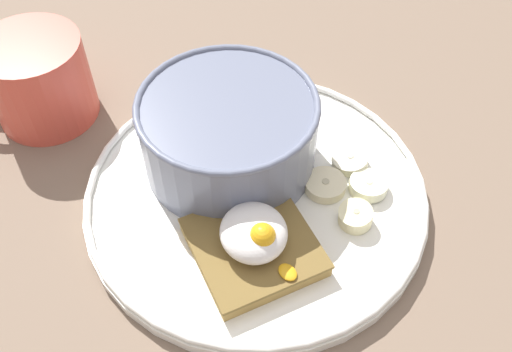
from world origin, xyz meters
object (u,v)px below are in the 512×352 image
(banana_slice_right, at_px, (350,160))
(coffee_mug, at_px, (37,79))
(toast_slice, at_px, (254,246))
(banana_slice_left, at_px, (368,185))
(poached_egg, at_px, (255,233))
(banana_slice_back, at_px, (355,216))
(oatmeal_bowl, at_px, (228,132))
(banana_slice_front, at_px, (325,185))

(banana_slice_right, bearing_deg, coffee_mug, 60.19)
(toast_slice, height_order, banana_slice_left, toast_slice)
(poached_egg, relative_size, banana_slice_back, 1.92)
(oatmeal_bowl, distance_m, toast_slice, 0.10)
(banana_slice_right, bearing_deg, poached_egg, 123.02)
(banana_slice_front, xyz_separation_m, banana_slice_left, (-0.01, -0.03, 0.00))
(banana_slice_back, bearing_deg, banana_slice_front, 16.68)
(banana_slice_front, relative_size, banana_slice_back, 1.02)
(banana_slice_back, bearing_deg, oatmeal_bowl, 42.05)
(banana_slice_front, bearing_deg, poached_egg, 122.56)
(toast_slice, bearing_deg, banana_slice_right, -57.62)
(banana_slice_left, distance_m, banana_slice_right, 0.03)
(banana_slice_right, bearing_deg, banana_slice_back, 163.11)
(toast_slice, relative_size, banana_slice_front, 2.85)
(banana_slice_left, distance_m, banana_slice_back, 0.04)
(oatmeal_bowl, xyz_separation_m, banana_slice_back, (-0.09, -0.08, -0.03))
(banana_slice_left, relative_size, banana_slice_right, 1.00)
(banana_slice_left, bearing_deg, toast_slice, 108.03)
(poached_egg, relative_size, banana_slice_right, 1.74)
(banana_slice_front, height_order, banana_slice_back, banana_slice_back)
(banana_slice_right, bearing_deg, toast_slice, 122.38)
(toast_slice, xyz_separation_m, banana_slice_right, (0.07, -0.10, -0.00))
(poached_egg, bearing_deg, banana_slice_back, -84.59)
(banana_slice_front, bearing_deg, banana_slice_left, -106.43)
(banana_slice_left, relative_size, banana_slice_back, 1.11)
(banana_slice_back, height_order, banana_slice_right, banana_slice_back)
(oatmeal_bowl, relative_size, banana_slice_right, 3.77)
(oatmeal_bowl, height_order, banana_slice_back, oatmeal_bowl)
(toast_slice, distance_m, banana_slice_right, 0.12)
(banana_slice_front, distance_m, coffee_mug, 0.28)
(banana_slice_front, bearing_deg, banana_slice_back, -163.32)
(banana_slice_back, bearing_deg, coffee_mug, 49.13)
(toast_slice, distance_m, banana_slice_left, 0.12)
(banana_slice_front, xyz_separation_m, banana_slice_back, (-0.04, -0.01, 0.00))
(banana_slice_front, height_order, coffee_mug, coffee_mug)
(toast_slice, bearing_deg, banana_slice_back, -85.49)
(banana_slice_right, bearing_deg, oatmeal_bowl, 72.27)
(banana_slice_back, relative_size, banana_slice_right, 0.90)
(poached_egg, relative_size, banana_slice_front, 1.89)
(poached_egg, height_order, banana_slice_front, poached_egg)
(poached_egg, distance_m, banana_slice_left, 0.12)
(oatmeal_bowl, distance_m, banana_slice_back, 0.13)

